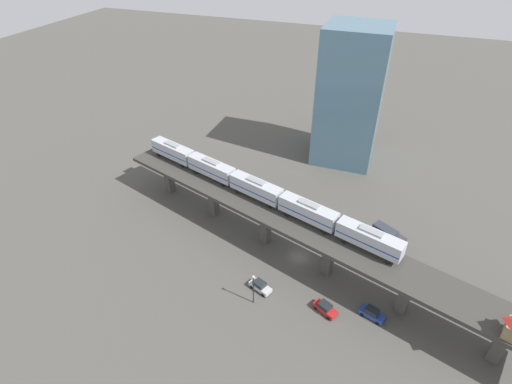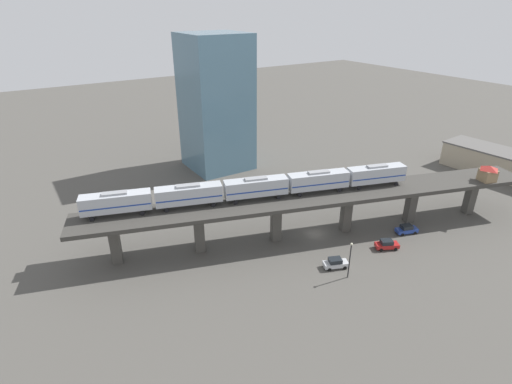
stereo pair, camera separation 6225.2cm
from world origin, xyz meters
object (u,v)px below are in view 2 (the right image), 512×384
Objects in this scene: subway_train at (256,187)px; street_car_red at (387,244)px; delivery_truck at (338,188)px; warehouse_building at (499,163)px; signal_hut at (488,173)px; street_car_silver at (335,263)px; office_tower at (216,104)px; street_car_blue at (407,229)px; street_lamp at (350,257)px.

subway_train is 12.71× the size of street_car_red.
delivery_truck is (-22.65, 8.60, 0.82)m from street_car_red.
delivery_truck is 47.97m from warehouse_building.
signal_hut is at bearing -68.66° from warehouse_building.
street_car_silver is 0.13× the size of office_tower.
street_car_blue is 21.10m from street_lamp.
street_lamp reaches higher than street_car_red.
street_car_silver is at bearing 177.68° from street_lamp.
warehouse_building is (-8.67, 54.46, 2.47)m from street_car_red.
subway_train reaches higher than street_car_red.
signal_hut is 21.35m from street_car_blue.
warehouse_building is at bearing 99.43° from street_lamp.
delivery_truck is at bearing 25.07° from office_tower.
street_car_red is (1.69, -7.87, 0.00)m from street_car_blue.
street_car_blue is at bearing -2.01° from delivery_truck.
street_car_blue is at bearing 92.49° from street_car_silver.
subway_train reaches higher than warehouse_building.
office_tower is (-55.71, -6.86, 17.06)m from street_car_red.
signal_hut reaches higher than street_car_silver.
delivery_truck is at bearing 102.26° from subway_train.
street_car_blue is at bearing 15.25° from office_tower.
street_car_red is at bearing -80.95° from warehouse_building.
signal_hut is 28.30m from street_car_red.
subway_train is 32.49m from street_car_blue.
warehouse_building is at bearing 98.53° from street_car_blue.
warehouse_building reaches higher than street_car_blue.
street_car_blue is 20.99m from delivery_truck.
street_lamp reaches higher than delivery_truck.
office_tower is (-54.02, -14.73, 17.06)m from street_car_blue.
street_car_red is at bearing -20.80° from delivery_truck.
delivery_truck reaches higher than street_car_blue.
street_car_red is 55.20m from warehouse_building.
street_car_silver is at bearing -94.47° from signal_hut.
delivery_truck is at bearing 139.85° from street_lamp.
street_car_red is 0.68× the size of street_lamp.
street_car_silver is at bearing -87.51° from street_car_blue.
warehouse_building is 78.65m from office_tower.
office_tower is (-54.91, 5.58, 17.06)m from street_car_silver.
street_lamp is (3.27, -0.13, 3.17)m from street_car_silver.
street_car_red is 12.47m from street_car_silver.
signal_hut is 30.84m from warehouse_building.
street_car_red is 0.13× the size of office_tower.
office_tower is at bearing -164.75° from street_car_blue.
street_car_blue and street_car_red have the same top height.
signal_hut is 0.11× the size of office_tower.
office_tower is (-47.04, -61.32, 14.59)m from warehouse_building.
warehouse_building is 0.81× the size of office_tower.
subway_train is 29.86m from delivery_truck.
street_car_blue is 8.05m from street_car_red.
signal_hut is 0.85× the size of street_car_silver.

